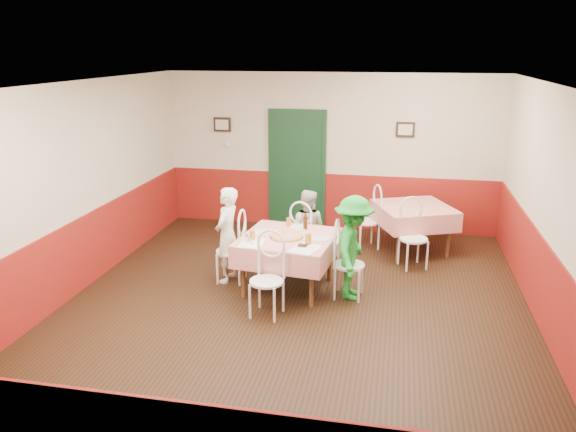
% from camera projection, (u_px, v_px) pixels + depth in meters
% --- Properties ---
extents(floor, '(7.00, 7.00, 0.00)m').
position_uv_depth(floor, '(294.00, 308.00, 7.22)').
color(floor, black).
rests_on(floor, ground).
extents(ceiling, '(7.00, 7.00, 0.00)m').
position_uv_depth(ceiling, '(295.00, 85.00, 6.40)').
color(ceiling, white).
rests_on(ceiling, back_wall).
extents(back_wall, '(6.00, 0.10, 2.80)m').
position_uv_depth(back_wall, '(330.00, 152.00, 10.09)').
color(back_wall, beige).
rests_on(back_wall, ground).
extents(front_wall, '(6.00, 0.10, 2.80)m').
position_uv_depth(front_wall, '(192.00, 350.00, 3.53)').
color(front_wall, beige).
rests_on(front_wall, ground).
extents(left_wall, '(0.10, 7.00, 2.80)m').
position_uv_depth(left_wall, '(70.00, 191.00, 7.37)').
color(left_wall, beige).
rests_on(left_wall, ground).
extents(right_wall, '(0.10, 7.00, 2.80)m').
position_uv_depth(right_wall, '(559.00, 217.00, 6.25)').
color(right_wall, beige).
rests_on(right_wall, ground).
extents(wainscot_back, '(6.00, 0.03, 1.00)m').
position_uv_depth(wainscot_back, '(329.00, 201.00, 10.34)').
color(wainscot_back, maroon).
rests_on(wainscot_back, ground).
extents(wainscot_left, '(0.03, 7.00, 1.00)m').
position_uv_depth(wainscot_left, '(79.00, 255.00, 7.63)').
color(wainscot_left, maroon).
rests_on(wainscot_left, ground).
extents(wainscot_right, '(0.03, 7.00, 1.00)m').
position_uv_depth(wainscot_right, '(546.00, 291.00, 6.51)').
color(wainscot_right, maroon).
rests_on(wainscot_right, ground).
extents(door, '(0.96, 0.06, 2.10)m').
position_uv_depth(door, '(297.00, 170.00, 10.26)').
color(door, black).
rests_on(door, ground).
extents(picture_left, '(0.32, 0.03, 0.26)m').
position_uv_depth(picture_left, '(222.00, 125.00, 10.29)').
color(picture_left, black).
rests_on(picture_left, back_wall).
extents(picture_right, '(0.32, 0.03, 0.26)m').
position_uv_depth(picture_right, '(405.00, 130.00, 9.67)').
color(picture_right, black).
rests_on(picture_right, back_wall).
extents(thermostat, '(0.10, 0.03, 0.10)m').
position_uv_depth(thermostat, '(228.00, 144.00, 10.37)').
color(thermostat, white).
rests_on(thermostat, back_wall).
extents(main_table, '(1.36, 1.36, 0.77)m').
position_uv_depth(main_table, '(288.00, 263.00, 7.70)').
color(main_table, red).
rests_on(main_table, ground).
extents(second_table, '(1.47, 1.47, 0.77)m').
position_uv_depth(second_table, '(413.00, 229.00, 9.15)').
color(second_table, red).
rests_on(second_table, ground).
extents(chair_left, '(0.42, 0.42, 0.90)m').
position_uv_depth(chair_left, '(231.00, 251.00, 7.93)').
color(chair_left, white).
rests_on(chair_left, ground).
extents(chair_right, '(0.44, 0.44, 0.90)m').
position_uv_depth(chair_right, '(349.00, 265.00, 7.43)').
color(chair_right, white).
rests_on(chair_right, ground).
extents(chair_far, '(0.52, 0.52, 0.90)m').
position_uv_depth(chair_far, '(306.00, 239.00, 8.45)').
color(chair_far, white).
rests_on(chair_far, ground).
extents(chair_near, '(0.47, 0.47, 0.90)m').
position_uv_depth(chair_near, '(267.00, 282.00, 6.91)').
color(chair_near, white).
rests_on(chair_near, ground).
extents(chair_second_a, '(0.55, 0.55, 0.90)m').
position_uv_depth(chair_second_a, '(367.00, 221.00, 9.27)').
color(chair_second_a, white).
rests_on(chair_second_a, ground).
extents(chair_second_b, '(0.55, 0.55, 0.90)m').
position_uv_depth(chair_second_b, '(414.00, 239.00, 8.43)').
color(chair_second_b, white).
rests_on(chair_second_b, ground).
extents(pizza, '(0.47, 0.47, 0.03)m').
position_uv_depth(pizza, '(286.00, 236.00, 7.55)').
color(pizza, '#B74723').
rests_on(pizza, main_table).
extents(plate_left, '(0.28, 0.28, 0.01)m').
position_uv_depth(plate_left, '(261.00, 232.00, 7.73)').
color(plate_left, white).
rests_on(plate_left, main_table).
extents(plate_right, '(0.28, 0.28, 0.01)m').
position_uv_depth(plate_right, '(320.00, 239.00, 7.48)').
color(plate_right, white).
rests_on(plate_right, main_table).
extents(plate_far, '(0.28, 0.28, 0.01)m').
position_uv_depth(plate_far, '(298.00, 227.00, 7.94)').
color(plate_far, white).
rests_on(plate_far, main_table).
extents(glass_a, '(0.08, 0.08, 0.12)m').
position_uv_depth(glass_a, '(252.00, 235.00, 7.45)').
color(glass_a, '#BF7219').
rests_on(glass_a, main_table).
extents(glass_b, '(0.09, 0.09, 0.14)m').
position_uv_depth(glass_b, '(308.00, 239.00, 7.26)').
color(glass_b, '#BF7219').
rests_on(glass_b, main_table).
extents(glass_c, '(0.08, 0.08, 0.13)m').
position_uv_depth(glass_c, '(289.00, 222.00, 7.99)').
color(glass_c, '#BF7219').
rests_on(glass_c, main_table).
extents(beer_bottle, '(0.07, 0.07, 0.22)m').
position_uv_depth(beer_bottle, '(305.00, 222.00, 7.86)').
color(beer_bottle, '#381C0A').
rests_on(beer_bottle, main_table).
extents(shaker_a, '(0.04, 0.04, 0.09)m').
position_uv_depth(shaker_a, '(246.00, 239.00, 7.35)').
color(shaker_a, silver).
rests_on(shaker_a, main_table).
extents(shaker_b, '(0.04, 0.04, 0.09)m').
position_uv_depth(shaker_b, '(251.00, 241.00, 7.28)').
color(shaker_b, silver).
rests_on(shaker_b, main_table).
extents(shaker_c, '(0.04, 0.04, 0.09)m').
position_uv_depth(shaker_c, '(247.00, 238.00, 7.40)').
color(shaker_c, '#B23319').
rests_on(shaker_c, main_table).
extents(menu_left, '(0.31, 0.41, 0.00)m').
position_uv_depth(menu_left, '(252.00, 243.00, 7.33)').
color(menu_left, white).
rests_on(menu_left, main_table).
extents(menu_right, '(0.41, 0.48, 0.00)m').
position_uv_depth(menu_right, '(306.00, 248.00, 7.14)').
color(menu_right, white).
rests_on(menu_right, main_table).
extents(wallet, '(0.12, 0.10, 0.02)m').
position_uv_depth(wallet, '(303.00, 246.00, 7.21)').
color(wallet, black).
rests_on(wallet, main_table).
extents(diner_left, '(0.39, 0.54, 1.37)m').
position_uv_depth(diner_left, '(227.00, 235.00, 7.88)').
color(diner_left, gray).
rests_on(diner_left, ground).
extents(diner_far, '(0.62, 0.50, 1.19)m').
position_uv_depth(diner_far, '(307.00, 228.00, 8.45)').
color(diner_far, gray).
rests_on(diner_far, ground).
extents(diner_right, '(0.56, 0.93, 1.40)m').
position_uv_depth(diner_right, '(353.00, 248.00, 7.34)').
color(diner_right, gray).
rests_on(diner_right, ground).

